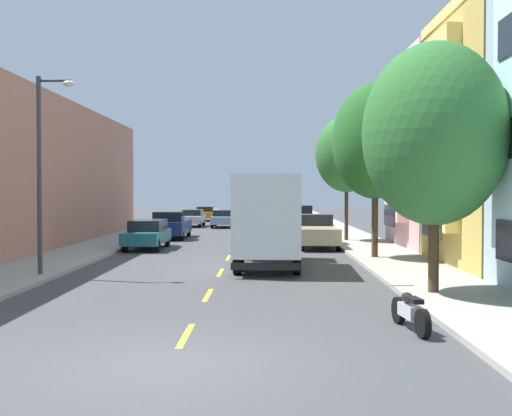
{
  "coord_description": "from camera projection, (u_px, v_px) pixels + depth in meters",
  "views": [
    {
      "loc": [
        1.64,
        -10.79,
        2.99
      ],
      "look_at": [
        1.22,
        18.71,
        2.19
      ],
      "focal_mm": 43.72,
      "sensor_mm": 36.0,
      "label": 1
    }
  ],
  "objects": [
    {
      "name": "parked_sedan_orange",
      "position": [
        205.0,
        213.0,
        62.93
      ],
      "size": [
        1.9,
        4.54,
        1.43
      ],
      "color": "orange",
      "rests_on": "ground_plane"
    },
    {
      "name": "lane_centerline_dashes",
      "position": [
        236.0,
        244.0,
        35.38
      ],
      "size": [
        0.14,
        47.2,
        0.01
      ],
      "color": "yellow",
      "rests_on": "ground_plane"
    },
    {
      "name": "parked_motorcycle",
      "position": [
        410.0,
        311.0,
        13.34
      ],
      "size": [
        0.62,
        2.05,
        0.9
      ],
      "color": "black",
      "rests_on": "ground_plane"
    },
    {
      "name": "street_tree_third",
      "position": [
        347.0,
        154.0,
        36.24
      ],
      "size": [
        3.64,
        3.64,
        7.22
      ],
      "color": "#47331E",
      "rests_on": "sidewalk_right"
    },
    {
      "name": "street_tree_second",
      "position": [
        375.0,
        141.0,
        26.84
      ],
      "size": [
        3.72,
        3.72,
        7.52
      ],
      "color": "#47331E",
      "rests_on": "sidewalk_right"
    },
    {
      "name": "street_tree_nearest",
      "position": [
        435.0,
        134.0,
        17.46
      ],
      "size": [
        4.04,
        4.04,
        7.03
      ],
      "color": "#47331E",
      "rests_on": "sidewalk_right"
    },
    {
      "name": "moving_sky_sedan",
      "position": [
        223.0,
        218.0,
        51.44
      ],
      "size": [
        1.8,
        4.5,
        1.43
      ],
      "color": "#7A9EC6",
      "rests_on": "ground_plane"
    },
    {
      "name": "parked_suv_burgundy",
      "position": [
        299.0,
        218.0,
        46.82
      ],
      "size": [
        2.04,
        4.84,
        1.93
      ],
      "color": "maroon",
      "rests_on": "ground_plane"
    },
    {
      "name": "townhouse_third_rose",
      "position": [
        500.0,
        156.0,
        32.24
      ],
      "size": [
        11.12,
        7.96,
        10.01
      ],
      "color": "#CC9E9E",
      "rests_on": "ground_plane"
    },
    {
      "name": "delivery_box_truck",
      "position": [
        269.0,
        217.0,
        24.31
      ],
      "size": [
        2.64,
        7.19,
        3.59
      ],
      "color": "white",
      "rests_on": "ground_plane"
    },
    {
      "name": "ground_plane",
      "position": [
        240.0,
        237.0,
        40.88
      ],
      "size": [
        160.0,
        160.0,
        0.0
      ],
      "primitive_type": "plane",
      "color": "#424244"
    },
    {
      "name": "sidewalk_right",
      "position": [
        352.0,
        238.0,
        38.78
      ],
      "size": [
        3.2,
        120.0,
        0.14
      ],
      "primitive_type": "cube",
      "color": "#A39E93",
      "rests_on": "ground_plane"
    },
    {
      "name": "parked_sedan_white",
      "position": [
        297.0,
        218.0,
        52.28
      ],
      "size": [
        1.83,
        4.51,
        1.43
      ],
      "color": "silver",
      "rests_on": "ground_plane"
    },
    {
      "name": "parked_pickup_champagne",
      "position": [
        317.0,
        232.0,
        33.0
      ],
      "size": [
        2.04,
        5.32,
        1.73
      ],
      "color": "tan",
      "rests_on": "ground_plane"
    },
    {
      "name": "sidewalk_left",
      "position": [
        125.0,
        238.0,
        38.98
      ],
      "size": [
        3.2,
        120.0,
        0.14
      ],
      "primitive_type": "cube",
      "color": "#A39E93",
      "rests_on": "ground_plane"
    },
    {
      "name": "parked_sedan_silver",
      "position": [
        192.0,
        218.0,
        52.57
      ],
      "size": [
        1.83,
        4.51,
        1.43
      ],
      "color": "#B2B5BA",
      "rests_on": "ground_plane"
    },
    {
      "name": "street_lamp",
      "position": [
        44.0,
        160.0,
        21.31
      ],
      "size": [
        1.35,
        0.28,
        6.78
      ],
      "color": "#38383D",
      "rests_on": "sidewalk_left"
    },
    {
      "name": "parked_pickup_navy",
      "position": [
        171.0,
        225.0,
        39.26
      ],
      "size": [
        2.05,
        5.32,
        1.73
      ],
      "color": "navy",
      "rests_on": "ground_plane"
    },
    {
      "name": "parked_wagon_teal",
      "position": [
        147.0,
        233.0,
        32.23
      ],
      "size": [
        1.82,
        4.7,
        1.5
      ],
      "color": "#195B60",
      "rests_on": "ground_plane"
    }
  ]
}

